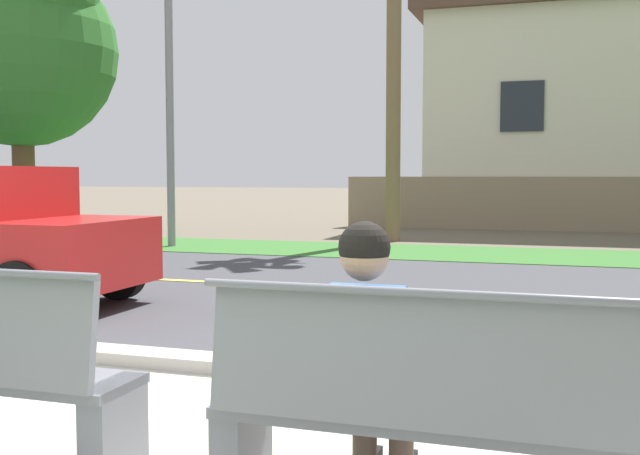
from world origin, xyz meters
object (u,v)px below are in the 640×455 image
at_px(bench_right, 424,416).
at_px(shade_tree_far_left, 23,36).
at_px(seated_person_blue, 369,350).
at_px(streetlamp, 174,51).

height_order(bench_right, shade_tree_far_left, shade_tree_far_left).
height_order(seated_person_blue, shade_tree_far_left, shade_tree_far_left).
relative_size(seated_person_blue, shade_tree_far_left, 0.19).
bearing_deg(bench_right, streetlamp, 123.18).
bearing_deg(streetlamp, bench_right, -56.82).
bearing_deg(seated_person_blue, bench_right, -31.82).
distance_m(streetlamp, shade_tree_far_left, 3.56).
xyz_separation_m(bench_right, streetlamp, (-6.98, 10.67, 3.48)).
bearing_deg(shade_tree_far_left, seated_person_blue, -45.30).
xyz_separation_m(bench_right, seated_person_blue, (-0.27, 0.17, 0.22)).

